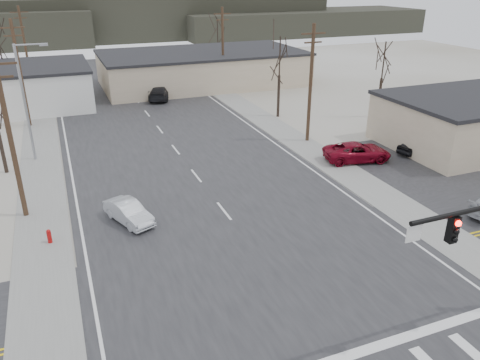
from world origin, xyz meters
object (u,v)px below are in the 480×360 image
Objects in this scene: fire_hydrant at (49,236)px; car_parked_dark_a at (416,145)px; car_far_b at (73,75)px; car_far_a at (160,92)px; car_parked_red at (357,152)px; sedan_crossing at (129,212)px.

fire_hydrant is 28.80m from car_parked_dark_a.
car_far_b reaches higher than fire_hydrant.
car_parked_dark_a is at bearing 141.53° from car_far_a.
car_far_b reaches higher than car_parked_dark_a.
fire_hydrant is at bearing 81.44° from car_parked_dark_a.
car_parked_dark_a is (5.60, -0.27, -0.09)m from car_parked_red.
car_parked_red reaches higher than car_parked_dark_a.
car_far_b is at bearing -38.86° from car_far_a.
fire_hydrant is 44.60m from car_far_b.
car_far_b is at bearing 84.79° from fire_hydrant.
car_far_b is 44.40m from car_parked_red.
fire_hydrant is 23.31m from car_parked_red.
car_far_a is 27.30m from car_parked_red.
fire_hydrant is 0.16× the size of car_parked_red.
sedan_crossing is at bearing 112.66° from car_parked_red.
car_far_a reaches higher than fire_hydrant.
car_far_a reaches higher than car_far_b.
fire_hydrant is 0.16× the size of car_far_a.
car_parked_red is at bearing 131.74° from car_far_a.
sedan_crossing is 24.26m from car_parked_dark_a.
sedan_crossing is 18.77m from car_parked_red.
car_parked_red is (10.02, -25.40, -0.07)m from car_far_a.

